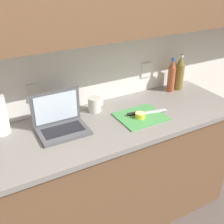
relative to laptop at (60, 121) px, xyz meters
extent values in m
cube|color=white|center=(0.13, 0.28, 0.35)|extent=(5.20, 0.06, 2.60)
cube|color=white|center=(-0.09, 0.24, 0.12)|extent=(0.09, 0.01, 0.12)
cube|color=white|center=(0.82, 0.24, 0.12)|extent=(0.09, 0.01, 0.12)
cube|color=brown|center=(0.13, -0.07, -0.52)|extent=(2.25, 0.60, 0.86)
cube|color=gray|center=(0.13, -0.07, -0.08)|extent=(2.32, 0.64, 0.03)
cube|color=#515156|center=(0.00, -0.04, -0.05)|extent=(0.31, 0.23, 0.02)
cube|color=black|center=(0.00, -0.04, -0.04)|extent=(0.26, 0.14, 0.00)
cube|color=#515156|center=(0.00, 0.07, 0.07)|extent=(0.32, 0.01, 0.23)
cube|color=silver|center=(0.00, 0.06, 0.07)|extent=(0.28, 0.01, 0.19)
cube|color=#4C9E51|center=(0.54, -0.12, -0.05)|extent=(0.32, 0.27, 0.01)
cube|color=silver|center=(0.66, -0.11, -0.05)|extent=(0.19, 0.07, 0.00)
cylinder|color=black|center=(0.51, -0.08, -0.04)|extent=(0.11, 0.04, 0.02)
cylinder|color=yellow|center=(0.52, -0.13, -0.03)|extent=(0.07, 0.07, 0.03)
cylinder|color=#F4EAA3|center=(0.52, -0.13, -0.02)|extent=(0.06, 0.06, 0.00)
cylinder|color=#A34C2D|center=(1.01, 0.14, 0.04)|extent=(0.06, 0.06, 0.20)
cone|color=#A34C2D|center=(1.01, 0.14, 0.17)|extent=(0.06, 0.06, 0.06)
cylinder|color=#3366B2|center=(1.01, 0.14, 0.21)|extent=(0.03, 0.03, 0.02)
cylinder|color=olive|center=(1.09, 0.14, 0.05)|extent=(0.08, 0.08, 0.21)
cone|color=olive|center=(1.09, 0.14, 0.19)|extent=(0.07, 0.07, 0.06)
cylinder|color=white|center=(1.09, 0.14, 0.23)|extent=(0.03, 0.03, 0.02)
cylinder|color=silver|center=(0.30, 0.12, -0.01)|extent=(0.09, 0.09, 0.10)
cube|color=silver|center=(0.36, 0.12, 0.00)|extent=(0.02, 0.01, 0.06)
camera|label=1|loc=(-0.46, -1.50, 0.89)|focal=45.00mm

